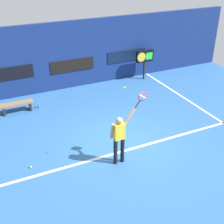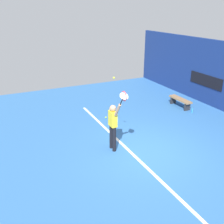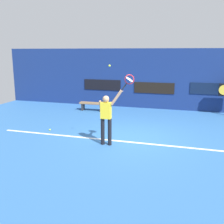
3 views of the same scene
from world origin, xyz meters
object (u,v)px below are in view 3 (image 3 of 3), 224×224
spare_ball (50,130)px  tennis_player (106,116)px  tennis_racket (129,80)px  water_bottle (109,110)px  tennis_ball (110,66)px  court_bench (92,105)px

spare_ball → tennis_player: bearing=-19.1°
tennis_racket → water_bottle: 5.83m
tennis_ball → water_bottle: size_ratio=0.28×
court_bench → spare_ball: size_ratio=20.59×
spare_ball → court_bench: bearing=85.8°
tennis_ball → spare_ball: size_ratio=1.00×
tennis_player → water_bottle: bearing=106.7°
tennis_ball → tennis_player: bearing=166.4°
spare_ball → water_bottle: bearing=73.1°
court_bench → spare_ball: (-0.30, -4.01, -0.30)m
tennis_racket → spare_ball: bearing=164.8°
tennis_ball → court_bench: tennis_ball is taller
tennis_ball → spare_ball: 3.99m
tennis_ball → water_bottle: bearing=107.9°
tennis_ball → water_bottle: 5.82m
tennis_player → tennis_racket: 1.43m
tennis_player → spare_ball: 3.02m
court_bench → tennis_ball: bearing=-63.0°
tennis_racket → water_bottle: size_ratio=2.47×
water_bottle → spare_ball: (-1.22, -4.01, -0.09)m
tennis_racket → tennis_player: bearing=179.7°
tennis_player → water_bottle: size_ratio=7.96×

